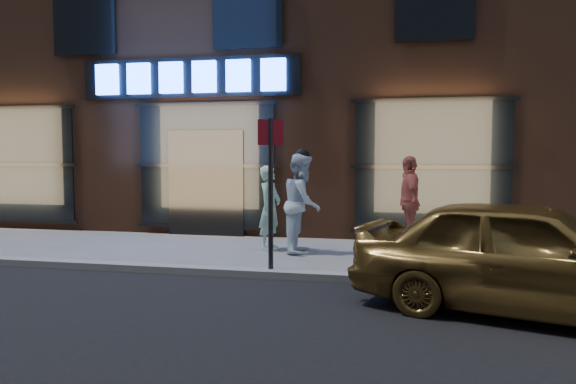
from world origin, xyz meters
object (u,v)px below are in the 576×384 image
sign_post (271,181)px  man_bowtie (270,208)px  man_cap (302,203)px  gold_sedan (529,257)px  passerby (409,201)px

sign_post → man_bowtie: bearing=91.2°
man_bowtie → sign_post: (0.60, -2.32, 0.65)m
man_cap → gold_sedan: man_cap is taller
man_cap → gold_sedan: bearing=-138.4°
passerby → sign_post: 3.93m
man_cap → passerby: bearing=-62.1°
man_cap → passerby: 2.30m
passerby → sign_post: (-2.07, -3.30, 0.55)m
man_bowtie → passerby: bearing=-57.2°
man_cap → sign_post: bearing=175.5°
man_bowtie → sign_post: sign_post is taller
man_cap → gold_sedan: 4.86m
man_bowtie → sign_post: bearing=-152.8°
man_bowtie → gold_sedan: man_bowtie is taller
man_cap → man_bowtie: bearing=72.9°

